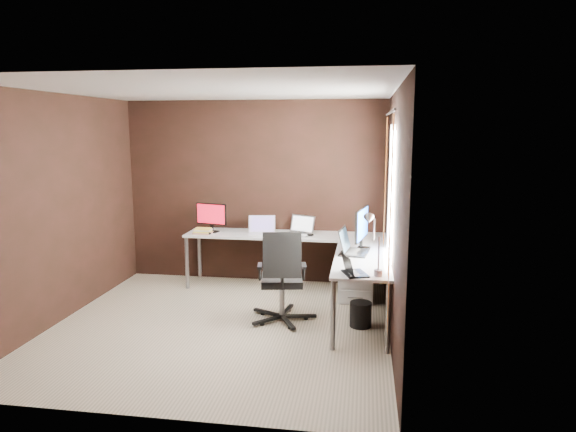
% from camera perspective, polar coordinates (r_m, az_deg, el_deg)
% --- Properties ---
extents(room, '(3.60, 3.60, 2.50)m').
position_cam_1_polar(room, '(5.37, -4.09, 0.67)').
color(room, beige).
rests_on(room, ground).
extents(desk, '(2.65, 2.25, 0.73)m').
position_cam_1_polar(desk, '(6.35, 2.33, -3.41)').
color(desk, white).
rests_on(desk, ground).
extents(drawer_pedestal, '(0.42, 0.50, 0.60)m').
position_cam_1_polar(drawer_pedestal, '(6.52, 7.58, -6.58)').
color(drawer_pedestal, white).
rests_on(drawer_pedestal, ground).
extents(monitor_left, '(0.44, 0.17, 0.39)m').
position_cam_1_polar(monitor_left, '(7.01, -8.53, 0.02)').
color(monitor_left, black).
rests_on(monitor_left, desk).
extents(monitor_right, '(0.18, 0.59, 0.49)m').
position_cam_1_polar(monitor_right, '(5.98, 8.20, -1.11)').
color(monitor_right, black).
rests_on(monitor_right, desk).
extents(laptop_white, '(0.39, 0.30, 0.24)m').
position_cam_1_polar(laptop_white, '(6.85, -2.93, -1.56)').
color(laptop_white, white).
rests_on(laptop_white, desk).
extents(laptop_silver, '(0.43, 0.38, 0.24)m').
position_cam_1_polar(laptop_silver, '(6.85, 1.37, -1.55)').
color(laptop_silver, silver).
rests_on(laptop_silver, desk).
extents(laptop_black_big, '(0.36, 0.47, 0.28)m').
position_cam_1_polar(laptop_black_big, '(5.84, 6.98, -3.52)').
color(laptop_black_big, black).
rests_on(laptop_black_big, desk).
extents(laptop_black_small, '(0.29, 0.34, 0.19)m').
position_cam_1_polar(laptop_black_small, '(5.00, 7.16, -5.99)').
color(laptop_black_small, black).
rests_on(laptop_black_small, desk).
extents(book_stack, '(0.25, 0.21, 0.07)m').
position_cam_1_polar(book_stack, '(6.94, -9.44, -1.67)').
color(book_stack, tan).
rests_on(book_stack, desk).
extents(mouse_left, '(0.11, 0.09, 0.04)m').
position_cam_1_polar(mouse_left, '(6.86, -8.89, -1.93)').
color(mouse_left, black).
rests_on(mouse_left, desk).
extents(mouse_corner, '(0.10, 0.06, 0.04)m').
position_cam_1_polar(mouse_corner, '(6.69, 2.50, -2.11)').
color(mouse_corner, black).
rests_on(mouse_corner, desk).
extents(desk_lamp, '(0.19, 0.22, 0.59)m').
position_cam_1_polar(desk_lamp, '(4.97, 9.33, -2.23)').
color(desk_lamp, slate).
rests_on(desk_lamp, desk).
extents(office_chair, '(0.58, 0.60, 1.04)m').
position_cam_1_polar(office_chair, '(5.74, -0.68, -8.72)').
color(office_chair, black).
rests_on(office_chair, ground).
extents(wastebasket, '(0.31, 0.31, 0.27)m').
position_cam_1_polar(wastebasket, '(5.70, 8.07, -10.76)').
color(wastebasket, black).
rests_on(wastebasket, ground).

